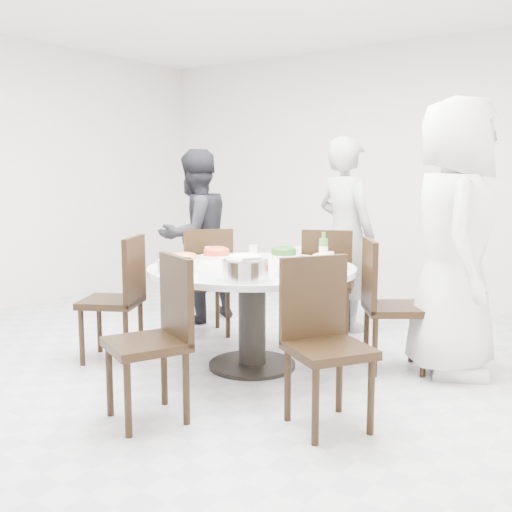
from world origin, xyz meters
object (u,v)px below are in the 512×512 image
Objects in this scene: chair_n at (329,282)px; dining_table at (252,317)px; chair_nw at (204,281)px; chair_s at (146,340)px; rice_bowl at (245,270)px; diner_middle at (345,234)px; chair_sw at (111,299)px; soup_bowl at (178,265)px; chair_ne at (395,305)px; diner_right at (454,238)px; beverage_bottle at (323,247)px; chair_se at (329,345)px; diner_left at (195,236)px.

dining_table is at bearing 64.85° from chair_n.
chair_nw and chair_s have the same top height.
rice_bowl is (0.24, -1.53, 0.34)m from chair_n.
diner_middle is at bearing 170.63° from chair_nw.
chair_s is (1.04, -0.64, 0.00)m from chair_sw.
diner_middle is 6.35× the size of soup_bowl.
chair_n is (0.05, 1.07, 0.10)m from dining_table.
chair_ne is 1.58m from soup_bowl.
chair_nw is 2.16m from diner_right.
chair_ne is 1.00× the size of chair_nw.
diner_right is 0.94m from beverage_bottle.
chair_se is at bearing -59.16° from beverage_bottle.
chair_n is 1.00× the size of chair_se.
beverage_bottle is (0.04, 0.94, 0.05)m from rice_bowl.
chair_s is 2.24m from diner_right.
beverage_bottle is at bearing 63.01° from chair_se.
diner_right is at bearing 141.23° from chair_n.
chair_se is 1.30m from soup_bowl.
chair_nw is 0.58× the size of diner_left.
dining_table is at bearing 89.98° from chair_se.
beverage_bottle is at bearing 105.70° from chair_s.
diner_left is at bearing 140.43° from rice_bowl.
diner_middle reaches higher than chair_se.
soup_bowl is at bearing 116.06° from chair_se.
diner_left reaches higher than chair_n.
rice_bowl is (0.28, -0.46, 0.44)m from dining_table.
diner_left reaches higher than chair_sw.
chair_se is at bearing 94.62° from chair_nw.
diner_right is at bearing 96.43° from diner_left.
chair_sw is at bearing 78.48° from diner_middle.
chair_se is (1.94, -0.13, 0.00)m from chair_sw.
beverage_bottle reaches higher than soup_bowl.
diner_right reaches higher than chair_n.
dining_table is 0.76m from beverage_bottle.
chair_s is at bearing 43.02° from diner_left.
chair_n and chair_s have the same top height.
diner_left is at bearing 148.93° from chair_s.
rice_bowl is 1.08× the size of soup_bowl.
soup_bowl is (-0.56, -0.02, -0.02)m from rice_bowl.
chair_s and chair_se have the same top height.
rice_bowl is at bearing 118.43° from diner_right.
chair_sw is 0.76m from soup_bowl.
rice_bowl is at bearing 1.77° from soup_bowl.
chair_n is 1.31m from diner_right.
chair_n is 3.22× the size of rice_bowl.
chair_sw is at bearing 95.59° from diner_right.
rice_bowl is 0.94m from beverage_bottle.
chair_n is 1.61m from soup_bowl.
chair_sw and chair_s have the same top height.
diner_middle is 1.90m from soup_bowl.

